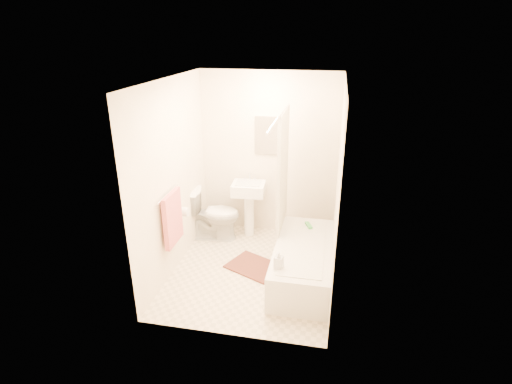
% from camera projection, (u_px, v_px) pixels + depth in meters
% --- Properties ---
extents(floor, '(2.40, 2.40, 0.00)m').
position_uv_depth(floor, '(252.00, 270.00, 5.18)').
color(floor, beige).
rests_on(floor, ground).
extents(ceiling, '(2.40, 2.40, 0.00)m').
position_uv_depth(ceiling, '(251.00, 80.00, 4.27)').
color(ceiling, white).
rests_on(ceiling, ground).
extents(wall_back, '(2.00, 0.02, 2.40)m').
position_uv_depth(wall_back, '(269.00, 155.00, 5.82)').
color(wall_back, beige).
rests_on(wall_back, ground).
extents(wall_left, '(0.02, 2.40, 2.40)m').
position_uv_depth(wall_left, '(172.00, 179.00, 4.91)').
color(wall_left, beige).
rests_on(wall_left, ground).
extents(wall_right, '(0.02, 2.40, 2.40)m').
position_uv_depth(wall_right, '(338.00, 190.00, 4.55)').
color(wall_right, beige).
rests_on(wall_right, ground).
extents(mirror, '(0.40, 0.03, 0.55)m').
position_uv_depth(mirror, '(269.00, 135.00, 5.69)').
color(mirror, white).
rests_on(mirror, wall_back).
extents(curtain_rod, '(0.03, 1.70, 0.03)m').
position_uv_depth(curtain_rod, '(280.00, 116.00, 4.46)').
color(curtain_rod, silver).
rests_on(curtain_rod, wall_back).
extents(shower_curtain, '(0.04, 0.80, 1.55)m').
position_uv_depth(shower_curtain, '(283.00, 171.00, 5.12)').
color(shower_curtain, silver).
rests_on(shower_curtain, curtain_rod).
extents(towel_bar, '(0.02, 0.60, 0.02)m').
position_uv_depth(towel_bar, '(168.00, 194.00, 4.71)').
color(towel_bar, silver).
rests_on(towel_bar, wall_left).
extents(towel, '(0.06, 0.45, 0.66)m').
position_uv_depth(towel, '(173.00, 218.00, 4.83)').
color(towel, '#CC7266').
rests_on(towel, towel_bar).
extents(toilet_paper, '(0.11, 0.12, 0.12)m').
position_uv_depth(toilet_paper, '(184.00, 212.00, 5.19)').
color(toilet_paper, white).
rests_on(toilet_paper, wall_left).
extents(toilet, '(0.81, 0.50, 0.75)m').
position_uv_depth(toilet, '(214.00, 214.00, 5.87)').
color(toilet, white).
rests_on(toilet, floor).
extents(sink, '(0.49, 0.40, 0.92)m').
position_uv_depth(sink, '(249.00, 207.00, 5.92)').
color(sink, white).
rests_on(sink, floor).
extents(bathtub, '(0.69, 1.59, 0.45)m').
position_uv_depth(bathtub, '(303.00, 262.00, 4.95)').
color(bathtub, silver).
rests_on(bathtub, floor).
extents(bath_mat, '(0.81, 0.73, 0.02)m').
position_uv_depth(bath_mat, '(254.00, 266.00, 5.25)').
color(bath_mat, '#4F2E20').
rests_on(bath_mat, floor).
extents(soap_bottle, '(0.11, 0.11, 0.20)m').
position_uv_depth(soap_bottle, '(279.00, 260.00, 4.39)').
color(soap_bottle, white).
rests_on(soap_bottle, bathtub).
extents(scrub_brush, '(0.12, 0.19, 0.04)m').
position_uv_depth(scrub_brush, '(309.00, 226.00, 5.34)').
color(scrub_brush, green).
rests_on(scrub_brush, bathtub).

